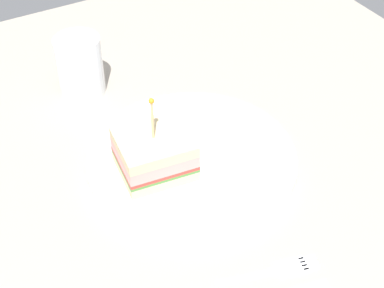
% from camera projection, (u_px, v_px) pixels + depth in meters
% --- Properties ---
extents(ground_plane, '(0.98, 0.98, 0.02)m').
position_uv_depth(ground_plane, '(192.00, 167.00, 0.78)').
color(ground_plane, '#9E9384').
extents(plate, '(0.28, 0.28, 0.01)m').
position_uv_depth(plate, '(192.00, 159.00, 0.77)').
color(plate, white).
rests_on(plate, ground_plane).
extents(sandwich_half_center, '(0.10, 0.09, 0.11)m').
position_uv_depth(sandwich_half_center, '(156.00, 155.00, 0.73)').
color(sandwich_half_center, beige).
rests_on(sandwich_half_center, plate).
extents(drink_glass, '(0.07, 0.07, 0.09)m').
position_uv_depth(drink_glass, '(80.00, 68.00, 0.87)').
color(drink_glass, beige).
rests_on(drink_glass, ground_plane).
extents(fork, '(0.12, 0.04, 0.00)m').
position_uv_depth(fork, '(279.00, 269.00, 0.64)').
color(fork, silver).
rests_on(fork, ground_plane).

